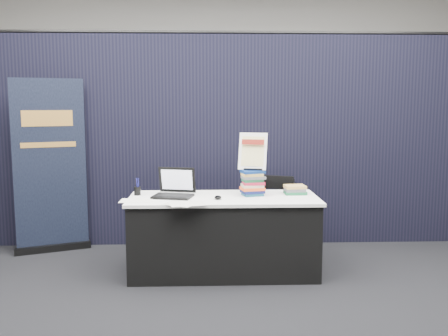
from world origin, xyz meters
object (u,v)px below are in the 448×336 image
book_stack_short (296,190)px  info_sign (253,152)px  book_stack_tall (253,183)px  pullup_banner (50,176)px  display_table (224,235)px  stacking_chair (279,212)px  laptop (173,190)px

book_stack_short → info_sign: (-0.43, -0.03, 0.38)m
book_stack_tall → info_sign: info_sign is taller
pullup_banner → book_stack_short: bearing=-35.6°
display_table → pullup_banner: (-1.87, 0.79, 0.47)m
info_sign → stacking_chair: 0.91m
pullup_banner → display_table: bearing=-44.0°
laptop → book_stack_tall: (0.77, 0.04, 0.06)m
book_stack_tall → display_table: bearing=-167.0°
book_stack_short → stacking_chair: size_ratio=0.25×
book_stack_tall → pullup_banner: bearing=161.4°
book_stack_tall → book_stack_short: 0.44m
info_sign → stacking_chair: size_ratio=0.44×
info_sign → book_stack_tall: bearing=-74.3°
book_stack_short → info_sign: 0.57m
book_stack_tall → book_stack_short: book_stack_tall is taller
laptop → book_stack_short: bearing=17.6°
stacking_chair → book_stack_short: bearing=-57.3°
info_sign → display_table: bearing=-145.6°
book_stack_tall → pullup_banner: size_ratio=0.13×
book_stack_short → pullup_banner: 2.67m
display_table → info_sign: (0.29, 0.10, 0.79)m
laptop → book_stack_short: laptop is taller
laptop → stacking_chair: laptop is taller
info_sign → pullup_banner: 2.29m
info_sign → stacking_chair: (0.33, 0.48, -0.70)m
laptop → display_table: bearing=9.5°
book_stack_tall → book_stack_short: size_ratio=1.16×
info_sign → pullup_banner: bearing=177.8°
book_stack_short → stacking_chair: stacking_chair is taller
laptop → stacking_chair: 1.27m
laptop → info_sign: 0.85m
laptop → pullup_banner: size_ratio=0.21×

